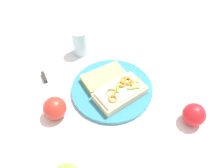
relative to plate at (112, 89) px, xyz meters
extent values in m
plane|color=silver|center=(0.00, 0.00, -0.01)|extent=(2.00, 2.00, 0.00)
cylinder|color=teal|center=(0.00, 0.00, 0.00)|extent=(0.28, 0.28, 0.01)
cube|color=beige|center=(0.02, -0.04, 0.02)|extent=(0.19, 0.16, 0.03)
cube|color=#F0E6C1|center=(0.02, -0.04, 0.04)|extent=(0.18, 0.15, 0.01)
torus|color=#B4782C|center=(0.04, -0.01, 0.05)|extent=(0.05, 0.05, 0.01)
torus|color=#B36F31|center=(0.05, -0.01, 0.05)|extent=(0.05, 0.05, 0.01)
torus|color=#B47626|center=(0.03, -0.02, 0.05)|extent=(0.04, 0.04, 0.01)
torus|color=#BD723B|center=(0.07, -0.03, 0.05)|extent=(0.04, 0.04, 0.01)
torus|color=#BF742D|center=(-0.01, -0.08, 0.05)|extent=(0.04, 0.04, 0.01)
torus|color=#B96C36|center=(-0.01, -0.05, 0.05)|extent=(0.04, 0.04, 0.02)
cube|color=#73A63E|center=(0.00, -0.05, 0.05)|extent=(0.03, 0.05, 0.01)
cube|color=#71AB42|center=(0.08, -0.02, 0.05)|extent=(0.04, 0.03, 0.01)
cube|color=#779E41|center=(0.06, -0.04, 0.05)|extent=(0.04, 0.01, 0.01)
cube|color=#6FAD39|center=(0.01, -0.04, 0.05)|extent=(0.01, 0.04, 0.01)
cube|color=tan|center=(-0.02, 0.04, 0.02)|extent=(0.17, 0.14, 0.02)
sphere|color=red|center=(-0.19, -0.07, 0.03)|extent=(0.10, 0.10, 0.07)
sphere|color=red|center=(0.23, -0.16, 0.03)|extent=(0.08, 0.08, 0.07)
cylinder|color=silver|center=(-0.09, 0.21, 0.04)|extent=(0.06, 0.06, 0.10)
cube|color=silver|center=(-0.25, 0.15, -0.01)|extent=(0.03, 0.07, 0.00)
cube|color=#302825|center=(-0.24, 0.09, 0.00)|extent=(0.03, 0.05, 0.01)
camera|label=1|loc=(-0.08, -0.53, 0.65)|focal=39.07mm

